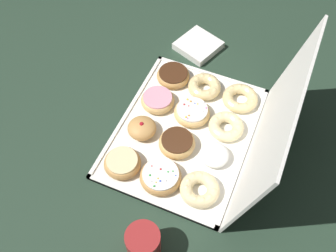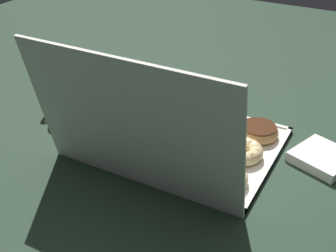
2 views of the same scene
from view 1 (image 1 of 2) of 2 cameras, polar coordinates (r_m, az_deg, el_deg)
ground_plane at (r=1.24m, az=2.37°, el=-0.99°), size 3.00×3.00×0.00m
donut_box at (r=1.24m, az=2.37°, el=-0.86°), size 0.53×0.40×0.01m
box_lid_open at (r=1.08m, az=14.88°, el=0.05°), size 0.53×0.08×0.36m
chocolate_frosted_donut_0 at (r=1.35m, az=0.77°, el=7.36°), size 0.11×0.11×0.04m
pink_frosted_donut_1 at (r=1.28m, az=-1.51°, el=3.78°), size 0.11×0.11×0.04m
jelly_filled_donut_2 at (r=1.21m, az=-3.80°, el=-0.30°), size 0.09×0.09×0.05m
glazed_ring_donut_3 at (r=1.16m, az=-6.64°, el=-5.33°), size 0.11×0.11×0.04m
cruller_donut_4 at (r=1.32m, az=5.42°, el=5.71°), size 0.11×0.11×0.04m
sprinkle_donut_5 at (r=1.25m, az=3.48°, el=2.02°), size 0.12×0.12×0.04m
chocolate_frosted_donut_6 at (r=1.19m, az=1.32°, el=-2.46°), size 0.11×0.11×0.04m
sprinkle_donut_7 at (r=1.13m, az=-1.05°, el=-7.35°), size 0.12×0.12×0.04m
cruller_donut_8 at (r=1.31m, az=10.44°, el=4.00°), size 0.12×0.12×0.04m
cruller_donut_9 at (r=1.23m, az=8.46°, el=-0.05°), size 0.11×0.11×0.04m
powdered_filled_donut_10 at (r=1.17m, az=6.73°, el=-4.16°), size 0.09×0.09×0.05m
cruller_donut_11 at (r=1.12m, az=4.62°, el=-9.13°), size 0.11×0.11×0.04m
coffee_mug at (r=1.03m, az=-3.69°, el=-16.80°), size 0.11×0.09×0.10m
napkin_stack at (r=1.48m, az=4.42°, el=11.58°), size 0.18×0.18×0.03m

